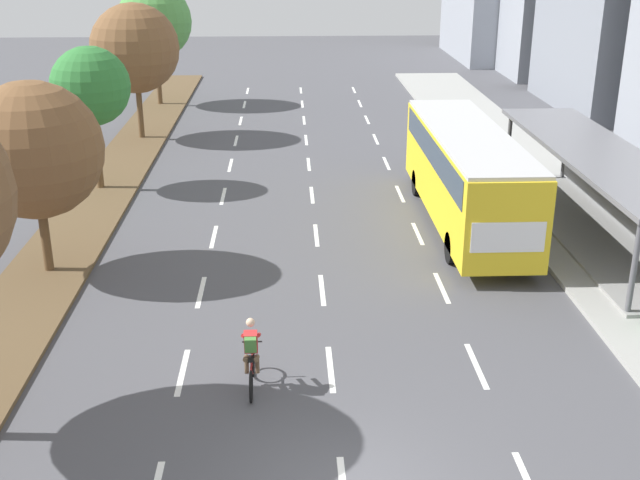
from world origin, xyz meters
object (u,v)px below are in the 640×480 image
(bus, at_px, (466,168))
(median_tree_fifth, at_px, (154,21))
(bus_shelter, at_px, (602,184))
(median_tree_fourth, at_px, (135,48))
(median_tree_second, at_px, (34,150))
(median_tree_third, at_px, (90,87))
(cyclist, at_px, (251,357))

(bus, bearing_deg, median_tree_fifth, 122.69)
(bus_shelter, relative_size, median_tree_fourth, 2.05)
(median_tree_second, distance_m, median_tree_fifth, 25.26)
(median_tree_third, distance_m, median_tree_fifth, 16.84)
(bus_shelter, bearing_deg, bus, 162.53)
(median_tree_third, height_order, median_tree_fifth, median_tree_fifth)
(median_tree_fourth, bearing_deg, cyclist, -74.87)
(bus_shelter, distance_m, bus, 4.49)
(cyclist, relative_size, median_tree_fifth, 0.26)
(median_tree_fifth, bearing_deg, bus, -57.31)
(bus, distance_m, median_tree_second, 14.12)
(bus, distance_m, median_tree_fifth, 25.66)
(median_tree_fourth, bearing_deg, bus_shelter, -39.04)
(median_tree_third, distance_m, median_tree_fourth, 8.42)
(cyclist, xyz_separation_m, median_tree_third, (-6.66, 15.25, 3.36))
(median_tree_second, relative_size, median_tree_third, 1.02)
(bus, relative_size, median_tree_fifth, 1.62)
(cyclist, bearing_deg, bus, 56.32)
(bus_shelter, distance_m, cyclist, 14.69)
(median_tree_fifth, bearing_deg, median_tree_second, -89.35)
(cyclist, bearing_deg, median_tree_fifth, 101.80)
(median_tree_fifth, bearing_deg, bus_shelter, -51.63)
(median_tree_second, relative_size, median_tree_fifth, 0.82)
(bus_shelter, relative_size, median_tree_second, 2.34)
(median_tree_fourth, bearing_deg, median_tree_third, -91.77)
(cyclist, relative_size, median_tree_third, 0.33)
(median_tree_third, bearing_deg, bus, -18.66)
(bus, distance_m, median_tree_third, 14.64)
(bus, relative_size, median_tree_fourth, 1.73)
(bus, xyz_separation_m, median_tree_third, (-13.73, 4.64, 2.09))
(bus, height_order, cyclist, bus)
(bus_shelter, relative_size, cyclist, 7.35)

